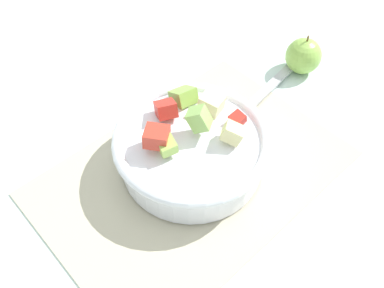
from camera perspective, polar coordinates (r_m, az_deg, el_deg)
The scene contains 5 objects.
ground_plane at distance 0.71m, azimuth 0.12°, elevation -4.03°, with size 2.40×2.40×0.00m, color silver.
placemat at distance 0.71m, azimuth 0.12°, elevation -3.89°, with size 0.50×0.35×0.01m, color #BCB299.
salad_bowl at distance 0.69m, azimuth -0.01°, elevation -0.41°, with size 0.26×0.26×0.12m.
serving_spoon at distance 0.82m, azimuth 8.76°, elevation 6.06°, with size 0.20×0.05×0.01m.
whole_apple at distance 0.90m, azimuth 15.00°, elevation 11.57°, with size 0.07×0.07×0.09m.
Camera 1 is at (0.28, 0.30, 0.58)m, focal length 38.97 mm.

